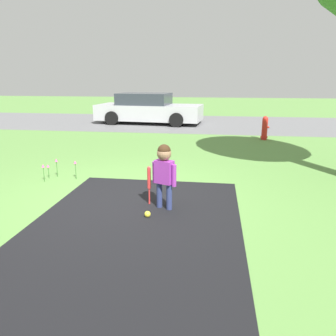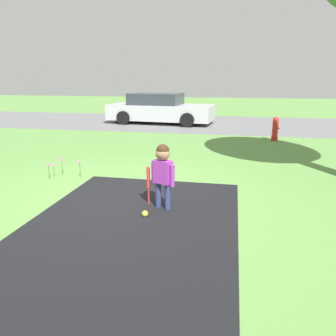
% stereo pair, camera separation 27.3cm
% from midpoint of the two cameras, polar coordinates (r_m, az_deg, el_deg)
% --- Properties ---
extents(ground_plane, '(60.00, 60.00, 0.00)m').
position_cam_midpoint_polar(ground_plane, '(5.65, -6.34, -4.93)').
color(ground_plane, '#5B8C42').
extents(driveway_strip, '(2.90, 7.00, 0.01)m').
position_cam_midpoint_polar(driveway_strip, '(3.41, -11.82, -19.81)').
color(driveway_strip, black).
rests_on(driveway_strip, ground).
extents(street_strip, '(40.00, 6.00, 0.01)m').
position_cam_midpoint_polar(street_strip, '(14.93, 4.96, 7.83)').
color(street_strip, slate).
rests_on(street_strip, ground).
extents(child, '(0.39, 0.25, 1.01)m').
position_cam_midpoint_polar(child, '(4.91, 0.67, 0.08)').
color(child, navy).
rests_on(child, ground).
extents(baseball_bat, '(0.06, 0.06, 0.63)m').
position_cam_midpoint_polar(baseball_bat, '(5.16, -1.93, -2.04)').
color(baseball_bat, red).
rests_on(baseball_bat, ground).
extents(sports_ball, '(0.09, 0.09, 0.09)m').
position_cam_midpoint_polar(sports_ball, '(4.81, -2.41, -7.97)').
color(sports_ball, yellow).
rests_on(sports_ball, ground).
extents(fire_hydrant, '(0.25, 0.23, 0.77)m').
position_cam_midpoint_polar(fire_hydrant, '(11.16, 18.84, 6.44)').
color(fire_hydrant, red).
rests_on(fire_hydrant, ground).
extents(parked_car, '(4.73, 2.31, 1.32)m').
position_cam_midpoint_polar(parked_car, '(14.78, -0.90, 10.21)').
color(parked_car, '#B7B7BC').
rests_on(parked_car, ground).
extents(flower_bed, '(0.62, 0.40, 0.38)m').
position_cam_midpoint_polar(flower_bed, '(6.90, -17.08, 0.79)').
color(flower_bed, '#38702D').
rests_on(flower_bed, ground).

